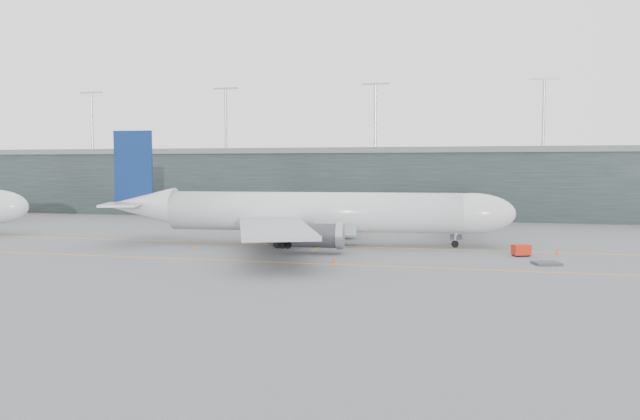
# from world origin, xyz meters

# --- Properties ---
(ground) EXTENTS (320.00, 320.00, 0.00)m
(ground) POSITION_xyz_m (0.00, 0.00, 0.00)
(ground) COLOR #505055
(ground) RESTS_ON ground
(taxiline_a) EXTENTS (160.00, 0.25, 0.02)m
(taxiline_a) POSITION_xyz_m (0.00, -4.00, 0.01)
(taxiline_a) COLOR orange
(taxiline_a) RESTS_ON ground
(taxiline_b) EXTENTS (160.00, 0.25, 0.02)m
(taxiline_b) POSITION_xyz_m (0.00, -20.00, 0.01)
(taxiline_b) COLOR orange
(taxiline_b) RESTS_ON ground
(taxiline_lead_main) EXTENTS (0.25, 60.00, 0.02)m
(taxiline_lead_main) POSITION_xyz_m (5.00, 20.00, 0.01)
(taxiline_lead_main) COLOR orange
(taxiline_lead_main) RESTS_ON ground
(terminal) EXTENTS (240.00, 36.00, 29.00)m
(terminal) POSITION_xyz_m (-0.00, 58.00, 7.62)
(terminal) COLOR black
(terminal) RESTS_ON ground
(main_aircraft) EXTENTS (58.53, 54.79, 16.41)m
(main_aircraft) POSITION_xyz_m (3.26, -3.39, 4.60)
(main_aircraft) COLOR silver
(main_aircraft) RESTS_ON ground
(jet_bridge) EXTENTS (5.59, 43.42, 5.86)m
(jet_bridge) POSITION_xyz_m (22.82, 22.09, 4.39)
(jet_bridge) COLOR #2C2C31
(jet_bridge) RESTS_ON ground
(gse_cart) EXTENTS (2.47, 2.06, 1.44)m
(gse_cart) POSITION_xyz_m (31.48, -8.33, 0.80)
(gse_cart) COLOR #B41E0C
(gse_cart) RESTS_ON ground
(baggage_dolly) EXTENTS (3.40, 3.04, 0.28)m
(baggage_dolly) POSITION_xyz_m (33.75, -14.63, 0.17)
(baggage_dolly) COLOR #37373C
(baggage_dolly) RESTS_ON ground
(uld_a) EXTENTS (2.60, 2.38, 1.91)m
(uld_a) POSITION_xyz_m (-6.13, 10.46, 1.00)
(uld_a) COLOR #3A3B3F
(uld_a) RESTS_ON ground
(uld_b) EXTENTS (2.22, 1.98, 1.69)m
(uld_b) POSITION_xyz_m (-3.45, 11.05, 0.89)
(uld_b) COLOR #3A3B3F
(uld_b) RESTS_ON ground
(uld_c) EXTENTS (2.26, 1.99, 1.75)m
(uld_c) POSITION_xyz_m (0.35, 11.07, 0.92)
(uld_c) COLOR #3A3B3F
(uld_c) RESTS_ON ground
(cone_nose) EXTENTS (0.47, 0.47, 0.74)m
(cone_nose) POSITION_xyz_m (36.11, -5.57, 0.37)
(cone_nose) COLOR #F83E0D
(cone_nose) RESTS_ON ground
(cone_wing_stbd) EXTENTS (0.48, 0.48, 0.76)m
(cone_wing_stbd) POSITION_xyz_m (9.95, -18.98, 0.38)
(cone_wing_stbd) COLOR #FA3F0D
(cone_wing_stbd) RESTS_ON ground
(cone_wing_port) EXTENTS (0.40, 0.40, 0.63)m
(cone_wing_port) POSITION_xyz_m (9.14, 11.70, 0.32)
(cone_wing_port) COLOR #FE410E
(cone_wing_port) RESTS_ON ground
(cone_tail) EXTENTS (0.41, 0.41, 0.65)m
(cone_tail) POSITION_xyz_m (-10.95, -11.23, 0.32)
(cone_tail) COLOR #CB600B
(cone_tail) RESTS_ON ground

